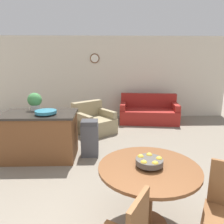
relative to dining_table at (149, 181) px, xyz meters
name	(u,v)px	position (x,y,z in m)	size (l,w,h in m)	color
wall_back	(109,78)	(-0.37, 5.24, 0.75)	(8.00, 0.09, 2.70)	beige
dining_table	(149,181)	(0.00, 0.00, 0.00)	(1.14, 1.14, 0.78)	brown
fruit_bowl	(149,161)	(0.00, 0.00, 0.24)	(0.31, 0.31, 0.12)	#4C4742
kitchen_island	(40,135)	(-1.80, 1.95, -0.13)	(1.45, 0.86, 0.93)	brown
teal_bowl	(46,112)	(-1.61, 1.82, 0.38)	(0.40, 0.40, 0.08)	teal
potted_plant	(35,101)	(-1.92, 2.18, 0.53)	(0.28, 0.28, 0.36)	beige
trash_bin	(90,138)	(-0.81, 2.03, -0.23)	(0.35, 0.31, 0.75)	#47474C
couch	(149,113)	(0.88, 4.51, -0.31)	(1.89, 1.13, 0.87)	maroon
armchair	(93,122)	(-0.82, 3.51, -0.32)	(1.27, 1.27, 0.82)	#998966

